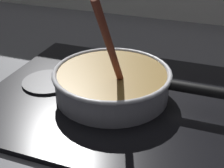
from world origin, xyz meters
name	(u,v)px	position (x,y,z in m)	size (l,w,h in m)	color
ground	(22,130)	(0.00, 0.00, -0.02)	(2.40, 1.60, 0.04)	#4C4C51
hob_plate	(112,97)	(0.15, 0.15, 0.01)	(0.56, 0.48, 0.01)	black
burner_ring	(112,94)	(0.15, 0.15, 0.02)	(0.16, 0.16, 0.01)	#592D0C
spare_burner	(48,82)	(-0.02, 0.15, 0.01)	(0.12, 0.12, 0.01)	#262628
cooking_pan	(113,82)	(0.15, 0.15, 0.05)	(0.43, 0.28, 0.26)	silver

